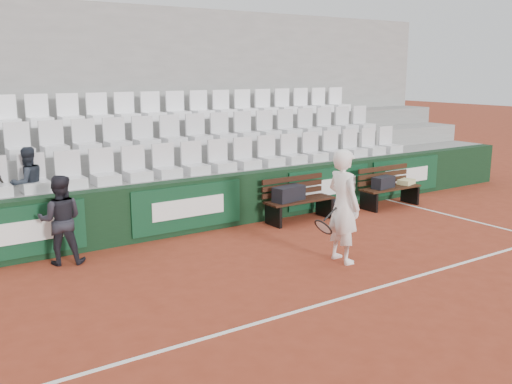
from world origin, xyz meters
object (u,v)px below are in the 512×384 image
(water_bottle_near, at_px, (277,220))
(sports_bag_right, at_px, (383,182))
(ball_kid, at_px, (61,220))
(bench_right, at_px, (390,197))
(spectator_c, at_px, (26,156))
(bench_left, at_px, (300,210))
(tennis_player, at_px, (343,206))
(sports_bag_ground, at_px, (331,206))
(water_bottle_far, at_px, (355,210))
(sports_bag_left, at_px, (289,194))

(water_bottle_near, bearing_deg, sports_bag_right, -3.01)
(ball_kid, bearing_deg, bench_right, -159.55)
(sports_bag_right, distance_m, water_bottle_near, 2.82)
(water_bottle_near, xyz_separation_m, spectator_c, (-4.34, 1.03, 1.49))
(bench_left, bearing_deg, ball_kid, 179.41)
(water_bottle_near, distance_m, tennis_player, 2.48)
(bench_right, distance_m, ball_kid, 7.13)
(sports_bag_ground, bearing_deg, bench_right, -13.66)
(bench_right, relative_size, sports_bag_right, 2.73)
(sports_bag_ground, bearing_deg, bench_left, -168.92)
(bench_right, distance_m, sports_bag_ground, 1.46)
(sports_bag_ground, height_order, spectator_c, spectator_c)
(ball_kid, bearing_deg, bench_left, -158.57)
(water_bottle_near, distance_m, water_bottle_far, 1.79)
(spectator_c, bearing_deg, water_bottle_far, 151.47)
(sports_bag_left, height_order, tennis_player, tennis_player)
(sports_bag_right, height_order, spectator_c, spectator_c)
(bench_left, bearing_deg, sports_bag_left, 175.99)
(bench_left, distance_m, water_bottle_far, 1.24)
(water_bottle_far, distance_m, ball_kid, 5.91)
(bench_right, relative_size, spectator_c, 1.25)
(water_bottle_near, height_order, water_bottle_far, water_bottle_far)
(sports_bag_right, xyz_separation_m, sports_bag_ground, (-1.19, 0.34, -0.45))
(bench_left, height_order, sports_bag_ground, bench_left)
(spectator_c, bearing_deg, ball_kid, 87.20)
(tennis_player, bearing_deg, water_bottle_near, 80.28)
(tennis_player, height_order, spectator_c, spectator_c)
(sports_bag_right, height_order, water_bottle_far, sports_bag_right)
(water_bottle_near, bearing_deg, water_bottle_far, -11.12)
(bench_left, relative_size, water_bottle_near, 6.82)
(bench_right, height_order, water_bottle_far, bench_right)
(sports_bag_right, xyz_separation_m, tennis_player, (-3.17, -2.17, 0.32))
(bench_right, bearing_deg, water_bottle_far, -171.16)
(water_bottle_far, bearing_deg, water_bottle_near, 168.88)
(sports_bag_ground, xyz_separation_m, water_bottle_far, (0.17, -0.54, -0.01))
(water_bottle_near, bearing_deg, sports_bag_left, 2.74)
(bench_left, xyz_separation_m, sports_bag_ground, (1.01, 0.20, -0.09))
(water_bottle_near, height_order, ball_kid, ball_kid)
(sports_bag_left, xyz_separation_m, water_bottle_far, (1.45, -0.36, -0.47))
(tennis_player, bearing_deg, sports_bag_left, 73.27)
(bench_right, distance_m, spectator_c, 7.56)
(bench_left, height_order, tennis_player, tennis_player)
(sports_bag_ground, xyz_separation_m, tennis_player, (-1.98, -2.51, 0.77))
(sports_bag_ground, distance_m, ball_kid, 5.73)
(water_bottle_near, bearing_deg, sports_bag_ground, 7.00)
(sports_bag_right, relative_size, water_bottle_far, 2.19)
(water_bottle_far, bearing_deg, sports_bag_ground, 107.60)
(ball_kid, relative_size, spectator_c, 1.17)
(sports_bag_left, distance_m, water_bottle_far, 1.56)
(sports_bag_ground, xyz_separation_m, ball_kid, (-5.69, -0.15, 0.58))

